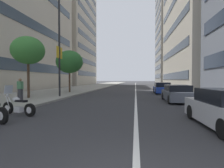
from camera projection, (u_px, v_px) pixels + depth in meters
sidewalk_right_plaza at (79, 88)px, 33.54m from camera, size 160.00×8.53×0.15m
lane_centre_stripe at (136, 88)px, 37.12m from camera, size 110.00×0.16×0.01m
motorcycle_nearest_camera at (18, 106)px, 8.79m from camera, size 0.78×2.06×1.47m
car_following_behind at (177, 94)px, 14.20m from camera, size 4.27×1.87×1.33m
car_lead_in_lane at (162, 88)px, 22.65m from camera, size 4.61×1.98×1.38m
street_lamp_with_banners at (62, 40)px, 17.08m from camera, size 1.26×2.18×9.35m
street_tree_mid_sidewalk at (28, 51)px, 15.73m from camera, size 2.84×2.84×5.37m
street_tree_near_plaza_corner at (70, 62)px, 22.71m from camera, size 3.37×3.37×5.27m
pedestrian_on_plaza at (20, 89)px, 14.06m from camera, size 0.34×0.45×1.69m
office_tower_far_left_down_avenue at (223, 16)px, 39.29m from camera, size 28.78×21.56×31.52m
office_tower_near_left at (188, 34)px, 66.70m from camera, size 18.74×21.75×37.71m
office_tower_behind_plaza at (67, 18)px, 61.24m from camera, size 24.70×15.02×45.75m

